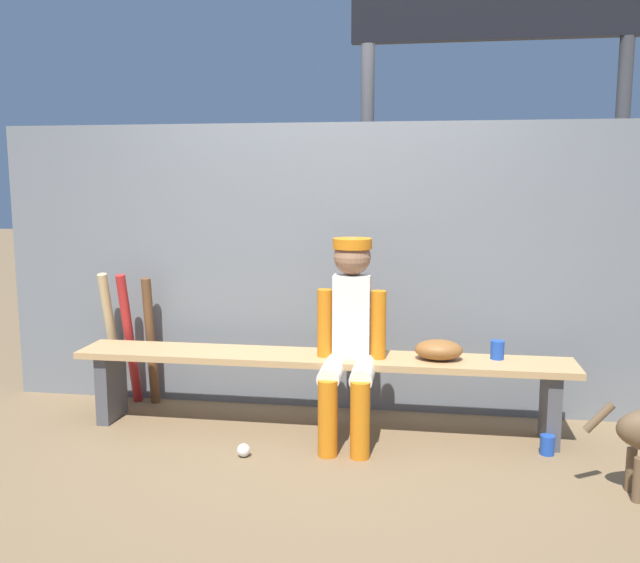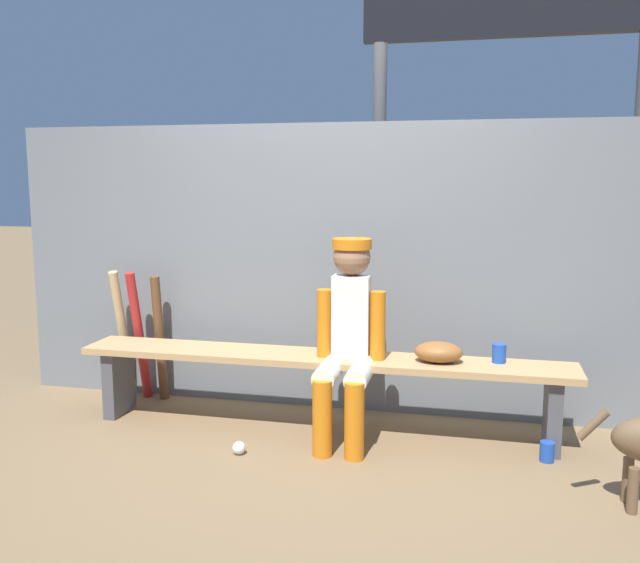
% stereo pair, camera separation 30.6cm
% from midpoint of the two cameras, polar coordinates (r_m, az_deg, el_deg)
% --- Properties ---
extents(ground_plane, '(30.00, 30.00, 0.00)m').
position_cam_midpoint_polar(ground_plane, '(4.32, -2.08, -12.24)').
color(ground_plane, brown).
extents(chainlink_fence, '(4.48, 0.03, 1.88)m').
position_cam_midpoint_polar(chainlink_fence, '(4.50, -1.09, 1.04)').
color(chainlink_fence, slate).
rests_on(chainlink_fence, ground_plane).
extents(dugout_bench, '(3.01, 0.36, 0.47)m').
position_cam_midpoint_polar(dugout_bench, '(4.19, -2.11, -7.39)').
color(dugout_bench, tan).
rests_on(dugout_bench, ground_plane).
extents(player_seated, '(0.41, 0.55, 1.19)m').
position_cam_midpoint_polar(player_seated, '(3.99, 0.28, -4.22)').
color(player_seated, silver).
rests_on(player_seated, ground_plane).
extents(baseball_glove, '(0.28, 0.20, 0.12)m').
position_cam_midpoint_polar(baseball_glove, '(4.08, 7.71, -5.66)').
color(baseball_glove, brown).
rests_on(baseball_glove, dugout_bench).
extents(bat_wood_dark, '(0.08, 0.14, 0.88)m').
position_cam_midpoint_polar(bat_wood_dark, '(4.83, -15.65, -4.83)').
color(bat_wood_dark, brown).
rests_on(bat_wood_dark, ground_plane).
extents(bat_aluminum_red, '(0.09, 0.23, 0.91)m').
position_cam_midpoint_polar(bat_aluminum_red, '(4.86, -17.29, -4.63)').
color(bat_aluminum_red, '#B22323').
rests_on(bat_aluminum_red, ground_plane).
extents(bat_wood_natural, '(0.08, 0.25, 0.91)m').
position_cam_midpoint_polar(bat_wood_natural, '(4.97, -18.59, -4.41)').
color(bat_wood_natural, tan).
rests_on(bat_wood_natural, ground_plane).
extents(baseball, '(0.07, 0.07, 0.07)m').
position_cam_midpoint_polar(baseball, '(3.96, -8.63, -13.71)').
color(baseball, white).
rests_on(baseball, ground_plane).
extents(cup_on_ground, '(0.08, 0.08, 0.11)m').
position_cam_midpoint_polar(cup_on_ground, '(4.10, 16.28, -12.92)').
color(cup_on_ground, '#1E47AD').
rests_on(cup_on_ground, ground_plane).
extents(cup_on_bench, '(0.08, 0.08, 0.11)m').
position_cam_midpoint_polar(cup_on_bench, '(4.16, 12.47, -5.58)').
color(cup_on_bench, '#1E47AD').
rests_on(cup_on_bench, dugout_bench).
extents(scoreboard, '(2.30, 0.27, 3.64)m').
position_cam_midpoint_polar(scoreboard, '(5.28, 13.28, 19.72)').
color(scoreboard, '#3F3F42').
rests_on(scoreboard, ground_plane).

